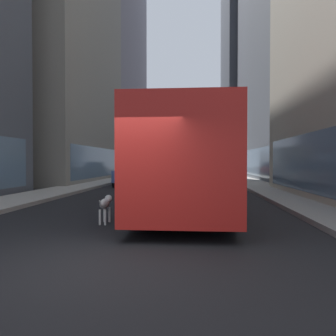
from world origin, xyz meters
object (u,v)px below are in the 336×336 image
(car_black_suv, at_px, (166,170))
(car_red_coupe, at_px, (205,168))
(box_truck, at_px, (192,162))
(dalmatian_dog, at_px, (105,204))
(car_white_van, at_px, (212,173))
(car_grey_wagon, at_px, (156,169))
(transit_bus, at_px, (187,158))
(car_blue_hatchback, at_px, (132,174))

(car_black_suv, relative_size, car_red_coupe, 0.93)
(box_truck, bearing_deg, dalmatian_dog, -94.75)
(car_white_van, distance_m, box_truck, 9.98)
(car_grey_wagon, bearing_deg, car_black_suv, -73.07)
(transit_bus, distance_m, car_blue_hatchback, 10.88)
(car_white_van, xyz_separation_m, car_grey_wagon, (-5.60, 12.36, -0.01))
(car_black_suv, distance_m, car_red_coupe, 10.62)
(transit_bus, relative_size, car_blue_hatchback, 2.42)
(car_white_van, bearing_deg, car_grey_wagon, 114.38)
(transit_bus, height_order, car_black_suv, transit_bus)
(dalmatian_dog, bearing_deg, car_red_coupe, 83.48)
(transit_bus, bearing_deg, car_white_van, 82.25)
(car_blue_hatchback, distance_m, box_truck, 12.20)
(car_grey_wagon, distance_m, box_truck, 4.81)
(car_grey_wagon, relative_size, car_red_coupe, 0.84)
(transit_bus, xyz_separation_m, dalmatian_dog, (-2.08, -3.53, -1.26))
(transit_bus, relative_size, car_white_van, 2.44)
(car_grey_wagon, bearing_deg, car_white_van, -65.62)
(car_black_suv, xyz_separation_m, car_red_coupe, (4.00, 9.84, 0.00))
(car_red_coupe, height_order, box_truck, box_truck)
(car_red_coupe, xyz_separation_m, car_blue_hatchback, (-5.60, -18.62, -0.00))
(box_truck, bearing_deg, car_black_suv, -131.48)
(transit_bus, xyz_separation_m, car_white_van, (1.60, 11.75, -0.95))
(box_truck, height_order, dalmatian_dog, box_truck)
(car_white_van, height_order, car_black_suv, same)
(car_blue_hatchback, distance_m, dalmatian_dog, 13.74)
(car_red_coupe, bearing_deg, transit_bus, -93.19)
(dalmatian_dog, bearing_deg, car_blue_hatchback, 98.02)
(box_truck, bearing_deg, transit_bus, -90.00)
(transit_bus, xyz_separation_m, car_black_suv, (-2.40, 18.85, -0.96))
(car_red_coupe, bearing_deg, car_black_suv, -112.13)
(car_grey_wagon, xyz_separation_m, dalmatian_dog, (1.92, -27.64, -0.31))
(dalmatian_dog, bearing_deg, car_white_van, 76.44)
(car_blue_hatchback, bearing_deg, car_red_coupe, 73.26)
(car_red_coupe, bearing_deg, car_white_van, -90.00)
(transit_bus, height_order, dalmatian_dog, transit_bus)
(box_truck, bearing_deg, car_blue_hatchback, -109.18)
(car_grey_wagon, bearing_deg, box_truck, -32.42)
(car_grey_wagon, height_order, box_truck, box_truck)
(transit_bus, distance_m, car_white_van, 11.90)
(car_blue_hatchback, bearing_deg, car_white_van, 16.71)
(car_blue_hatchback, bearing_deg, dalmatian_dog, -81.98)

